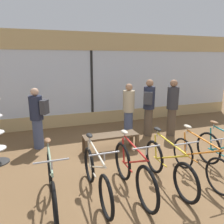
% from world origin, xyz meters
% --- Properties ---
extents(ground_plane, '(24.00, 24.00, 0.00)m').
position_xyz_m(ground_plane, '(0.00, 0.00, 0.00)').
color(ground_plane, brown).
extents(shop_back_wall, '(12.00, 0.08, 3.20)m').
position_xyz_m(shop_back_wall, '(0.00, 3.81, 1.64)').
color(shop_back_wall, tan).
rests_on(shop_back_wall, ground_plane).
extents(bicycle_far_left, '(0.46, 1.76, 1.04)m').
position_xyz_m(bicycle_far_left, '(-1.74, -0.47, 0.40)').
color(bicycle_far_left, black).
rests_on(bicycle_far_left, ground_plane).
extents(bicycle_left, '(0.46, 1.74, 1.02)m').
position_xyz_m(bicycle_left, '(-1.00, -0.41, 0.37)').
color(bicycle_left, black).
rests_on(bicycle_left, ground_plane).
extents(bicycle_center_left, '(0.46, 1.74, 1.05)m').
position_xyz_m(bicycle_center_left, '(-0.36, -0.51, 0.40)').
color(bicycle_center_left, black).
rests_on(bicycle_center_left, ground_plane).
extents(bicycle_center_right, '(0.46, 1.72, 1.02)m').
position_xyz_m(bicycle_center_right, '(0.36, -0.51, 0.38)').
color(bicycle_center_right, black).
rests_on(bicycle_center_right, ground_plane).
extents(bicycle_right, '(0.46, 1.69, 1.02)m').
position_xyz_m(bicycle_right, '(1.05, -0.52, 0.38)').
color(bicycle_right, black).
rests_on(bicycle_right, ground_plane).
extents(display_bench, '(1.40, 0.44, 0.45)m').
position_xyz_m(display_bench, '(-0.16, 1.29, 0.37)').
color(display_bench, brown).
rests_on(display_bench, ground_plane).
extents(customer_near_rack, '(0.44, 0.44, 1.73)m').
position_xyz_m(customer_near_rack, '(2.01, 1.83, 0.91)').
color(customer_near_rack, brown).
rests_on(customer_near_rack, ground_plane).
extents(customer_by_window, '(0.56, 0.50, 1.61)m').
position_xyz_m(customer_by_window, '(-1.88, 2.13, 0.87)').
color(customer_by_window, '#424C6B').
rests_on(customer_by_window, ground_plane).
extents(customer_mid_floor, '(0.47, 0.47, 1.63)m').
position_xyz_m(customer_mid_floor, '(0.69, 2.12, 0.85)').
color(customer_mid_floor, '#424C6B').
rests_on(customer_mid_floor, ground_plane).
extents(customer_near_bench, '(0.52, 0.56, 1.74)m').
position_xyz_m(customer_near_bench, '(1.32, 2.06, 0.94)').
color(customer_near_bench, brown).
rests_on(customer_near_bench, ground_plane).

